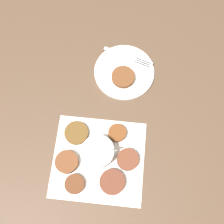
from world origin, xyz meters
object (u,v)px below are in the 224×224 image
Objects in this scene: fork at (133,59)px; serving_plate at (124,72)px; fritter_on_plate at (123,77)px; sauce_bowl at (99,152)px.

serving_plate is at bearing -127.92° from fork.
serving_plate is at bearing 77.41° from fritter_on_plate.
fork is at bearing 68.48° from sauce_bowl.
sauce_bowl reaches higher than fritter_on_plate.
fritter_on_plate reaches higher than serving_plate.
fork is (0.03, 0.04, 0.01)m from serving_plate.
sauce_bowl is 0.30m from serving_plate.
fritter_on_plate is at bearing 70.77° from sauce_bowl.
fritter_on_plate is (-0.01, -0.03, 0.02)m from serving_plate.
sauce_bowl is 0.35m from fork.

